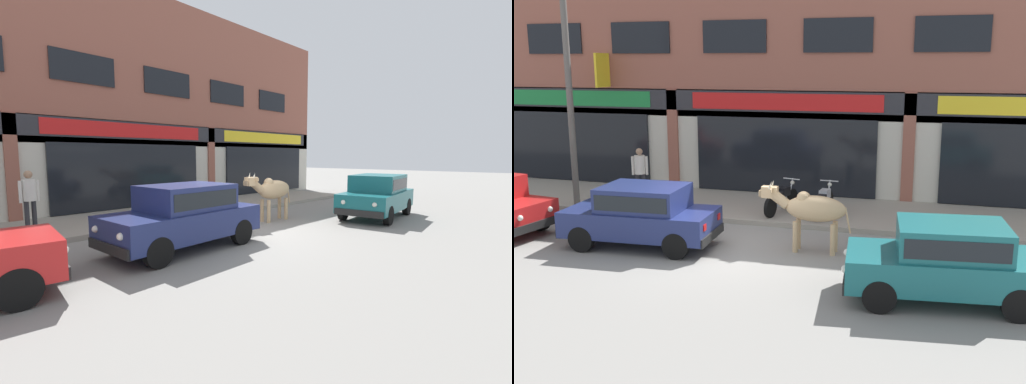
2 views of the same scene
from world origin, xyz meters
TOP-DOWN VIEW (x-y plane):
  - ground_plane at (0.00, 0.00)m, footprint 90.00×90.00m
  - sidewalk at (0.00, 3.96)m, footprint 19.00×3.52m
  - shop_building at (-0.00, 5.98)m, footprint 23.00×1.40m
  - cow at (2.05, 0.45)m, footprint 2.15×0.53m
  - car_0 at (5.03, -1.73)m, footprint 3.74×2.00m
  - car_2 at (-1.84, -0.26)m, footprint 3.68×1.79m
  - motorcycle_0 at (0.57, 3.27)m, footprint 0.67×1.79m
  - motorcycle_1 at (1.77, 3.27)m, footprint 0.52×1.81m
  - pedestrian at (-3.94, 3.53)m, footprint 0.49×0.32m
  - utility_pole at (-5.50, 2.50)m, footprint 0.18×0.18m

SIDE VIEW (x-z plane):
  - ground_plane at x=0.00m, z-range 0.00..0.00m
  - sidewalk at x=0.00m, z-range 0.00..0.13m
  - motorcycle_0 at x=0.57m, z-range 0.08..0.96m
  - motorcycle_1 at x=1.77m, z-range 0.08..0.96m
  - car_0 at x=5.03m, z-range 0.08..1.54m
  - car_2 at x=-1.84m, z-range 0.08..1.54m
  - cow at x=2.05m, z-range 0.20..1.81m
  - pedestrian at x=-3.94m, z-range 0.32..1.92m
  - utility_pole at x=-5.50m, z-range 0.13..6.56m
  - shop_building at x=0.00m, z-range -0.22..8.17m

